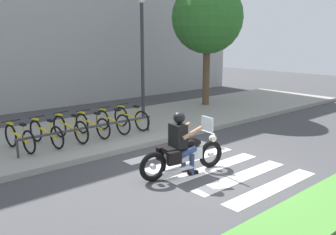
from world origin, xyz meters
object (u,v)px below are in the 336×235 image
bicycle_4 (112,121)px  tree_near_rack (207,18)px  bicycle_3 (92,125)px  street_lamp (142,47)px  bicycle_1 (46,133)px  bicycle_0 (19,138)px  bicycle_5 (131,118)px  motorcycle (184,154)px  bike_rack (91,128)px  bicycle_2 (70,128)px  rider (181,139)px

bicycle_4 → tree_near_rack: bearing=14.1°
bicycle_4 → tree_near_rack: 6.77m
bicycle_3 → bicycle_4: bearing=-0.0°
bicycle_3 → bicycle_4: bicycle_4 is taller
bicycle_4 → street_lamp: street_lamp is taller
bicycle_1 → street_lamp: 4.74m
bicycle_0 → street_lamp: (4.79, 1.04, 2.18)m
bicycle_5 → bicycle_4: bearing=180.0°
motorcycle → bike_rack: 3.19m
bicycle_2 → tree_near_rack: (7.12, 1.44, 3.32)m
bicycle_1 → street_lamp: street_lamp is taller
bicycle_2 → tree_near_rack: tree_near_rack is taller
motorcycle → bicycle_2: 3.80m
bicycle_4 → bicycle_5: 0.70m
motorcycle → bike_rack: bearing=100.3°
bicycle_4 → tree_near_rack: tree_near_rack is taller
rider → bicycle_3: size_ratio=0.88×
motorcycle → rider: rider is taller
motorcycle → tree_near_rack: size_ratio=0.41×
bicycle_1 → bicycle_2: size_ratio=0.99×
bicycle_3 → bicycle_4: size_ratio=1.02×
street_lamp → bicycle_5: bearing=-140.8°
bicycle_5 → street_lamp: 2.72m
bicycle_3 → bike_rack: 0.66m
bicycle_0 → bicycle_4: size_ratio=0.99×
rider → bicycle_3: 3.69m
bicycle_2 → bike_rack: bicycle_2 is taller
rider → street_lamp: 5.66m
bicycle_4 → tree_near_rack: size_ratio=0.30×
bicycle_4 → street_lamp: 3.12m
rider → bicycle_4: bearing=81.3°
street_lamp → bicycle_4: bearing=-152.3°
bike_rack → tree_near_rack: size_ratio=0.77×
bike_rack → tree_near_rack: 7.77m
bicycle_0 → bicycle_1: size_ratio=0.93×
bicycle_5 → street_lamp: bearing=39.2°
rider → bicycle_0: (-2.25, 3.67, -0.33)m
motorcycle → tree_near_rack: (6.20, 5.12, 3.36)m
bicycle_4 → tree_near_rack: (5.72, 1.44, 3.33)m
tree_near_rack → bicycle_0: bearing=-170.4°
bicycle_3 → street_lamp: 3.61m
bicycle_5 → tree_near_rack: bearing=16.0°
bicycle_5 → bicycle_0: bearing=180.0°
motorcycle → bike_rack: motorcycle is taller
bicycle_3 → tree_near_rack: (6.42, 1.44, 3.33)m
rider → bicycle_1: (-1.55, 3.67, -0.33)m
rider → tree_near_rack: (6.28, 5.11, 3.00)m
motorcycle → bike_rack: (-0.57, 3.13, 0.11)m
motorcycle → tree_near_rack: 8.72m
motorcycle → bicycle_3: 3.69m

